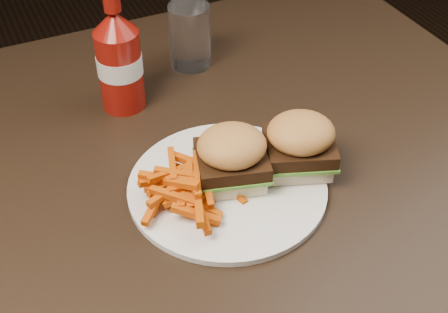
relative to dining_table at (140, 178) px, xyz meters
name	(u,v)px	position (x,y,z in m)	size (l,w,h in m)	color
dining_table	(140,178)	(0.00, 0.00, 0.00)	(1.20, 0.80, 0.04)	black
plate	(227,187)	(0.09, -0.09, 0.03)	(0.26, 0.26, 0.01)	white
sandwich_half_a	(232,173)	(0.10, -0.09, 0.04)	(0.08, 0.07, 0.02)	#F5E7B7
sandwich_half_b	(298,160)	(0.19, -0.10, 0.04)	(0.08, 0.07, 0.02)	beige
fries_pile	(188,186)	(0.03, -0.10, 0.05)	(0.11, 0.11, 0.05)	#B92E08
ketchup_bottle	(121,72)	(0.03, 0.15, 0.08)	(0.07, 0.07, 0.13)	maroon
tumbler	(190,35)	(0.17, 0.21, 0.08)	(0.07, 0.07, 0.11)	white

